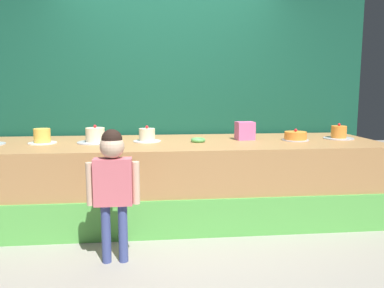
{
  "coord_description": "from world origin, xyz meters",
  "views": [
    {
      "loc": [
        -0.22,
        -3.27,
        1.32
      ],
      "look_at": [
        0.17,
        0.37,
        0.79
      ],
      "focal_mm": 36.21,
      "sensor_mm": 36.0,
      "label": 1
    }
  ],
  "objects": [
    {
      "name": "cake_left",
      "position": [
        -1.28,
        0.63,
        0.85
      ],
      "size": [
        0.27,
        0.27,
        0.15
      ],
      "color": "white",
      "rests_on": "stage_platform"
    },
    {
      "name": "cake_right",
      "position": [
        1.28,
        0.58,
        0.83
      ],
      "size": [
        0.28,
        0.28,
        0.12
      ],
      "color": "silver",
      "rests_on": "stage_platform"
    },
    {
      "name": "ground_plane",
      "position": [
        0.0,
        0.0,
        0.0
      ],
      "size": [
        12.0,
        12.0,
        0.0
      ],
      "primitive_type": "plane",
      "color": "gray"
    },
    {
      "name": "cake_far_right",
      "position": [
        1.79,
        0.66,
        0.84
      ],
      "size": [
        0.32,
        0.32,
        0.17
      ],
      "color": "silver",
      "rests_on": "stage_platform"
    },
    {
      "name": "child_figure",
      "position": [
        -0.5,
        -0.41,
        0.66
      ],
      "size": [
        0.4,
        0.18,
        1.03
      ],
      "color": "#3F4C8C",
      "rests_on": "ground_plane"
    },
    {
      "name": "cake_center_right",
      "position": [
        -0.26,
        0.65,
        0.84
      ],
      "size": [
        0.28,
        0.28,
        0.17
      ],
      "color": "silver",
      "rests_on": "stage_platform"
    },
    {
      "name": "cake_center_left",
      "position": [
        -0.77,
        0.62,
        0.85
      ],
      "size": [
        0.36,
        0.36,
        0.18
      ],
      "color": "silver",
      "rests_on": "stage_platform"
    },
    {
      "name": "curtain_backdrop",
      "position": [
        0.0,
        1.33,
        1.41
      ],
      "size": [
        4.69,
        0.08,
        2.83
      ],
      "primitive_type": "cube",
      "color": "#144C38",
      "rests_on": "ground_plane"
    },
    {
      "name": "donut",
      "position": [
        0.26,
        0.56,
        0.8
      ],
      "size": [
        0.15,
        0.15,
        0.04
      ],
      "primitive_type": "torus",
      "color": "#59B259",
      "rests_on": "stage_platform"
    },
    {
      "name": "stage_platform",
      "position": [
        0.0,
        0.61,
        0.39
      ],
      "size": [
        4.21,
        1.25,
        0.78
      ],
      "color": "#B27F4C",
      "rests_on": "ground_plane"
    },
    {
      "name": "pink_box",
      "position": [
        0.77,
        0.69,
        0.88
      ],
      "size": [
        0.2,
        0.16,
        0.19
      ],
      "primitive_type": "cube",
      "rotation": [
        0.0,
        0.0,
        0.12
      ],
      "color": "pink",
      "rests_on": "stage_platform"
    }
  ]
}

